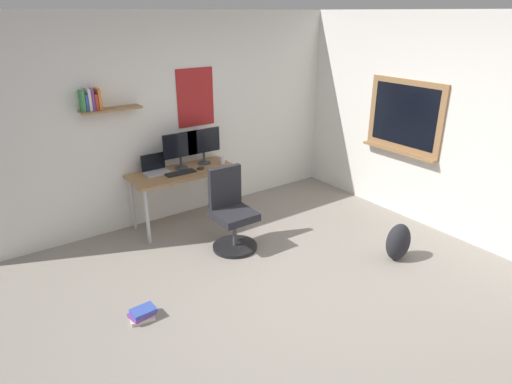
% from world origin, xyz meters
% --- Properties ---
extents(ground_plane, '(5.20, 5.20, 0.00)m').
position_xyz_m(ground_plane, '(0.00, 0.00, 0.00)').
color(ground_plane, gray).
rests_on(ground_plane, ground).
extents(wall_back, '(5.00, 0.30, 2.60)m').
position_xyz_m(wall_back, '(-0.01, 2.45, 1.30)').
color(wall_back, silver).
rests_on(wall_back, ground).
extents(wall_right, '(0.22, 5.00, 2.60)m').
position_xyz_m(wall_right, '(2.45, 0.03, 1.30)').
color(wall_right, silver).
rests_on(wall_right, ground).
extents(desk, '(1.33, 0.59, 0.72)m').
position_xyz_m(desk, '(-0.11, 2.08, 0.64)').
color(desk, '#997047').
rests_on(desk, ground).
extents(office_chair, '(0.52, 0.52, 0.95)m').
position_xyz_m(office_chair, '(0.05, 1.20, 0.41)').
color(office_chair, black).
rests_on(office_chair, ground).
extents(laptop, '(0.31, 0.21, 0.23)m').
position_xyz_m(laptop, '(-0.41, 2.22, 0.78)').
color(laptop, '#ADAFB5').
rests_on(laptop, desk).
extents(monitor_primary, '(0.46, 0.17, 0.46)m').
position_xyz_m(monitor_primary, '(-0.08, 2.17, 0.99)').
color(monitor_primary, '#38383D').
rests_on(monitor_primary, desk).
extents(monitor_secondary, '(0.46, 0.17, 0.46)m').
position_xyz_m(monitor_secondary, '(0.25, 2.17, 0.99)').
color(monitor_secondary, '#38383D').
rests_on(monitor_secondary, desk).
extents(keyboard, '(0.37, 0.13, 0.02)m').
position_xyz_m(keyboard, '(-0.18, 2.00, 0.73)').
color(keyboard, black).
rests_on(keyboard, desk).
extents(computer_mouse, '(0.10, 0.06, 0.03)m').
position_xyz_m(computer_mouse, '(0.10, 2.00, 0.74)').
color(computer_mouse, '#262628').
rests_on(computer_mouse, desk).
extents(coffee_mug, '(0.08, 0.08, 0.09)m').
position_xyz_m(coffee_mug, '(0.45, 2.05, 0.77)').
color(coffee_mug, silver).
rests_on(coffee_mug, desk).
extents(backpack, '(0.32, 0.22, 0.43)m').
position_xyz_m(backpack, '(1.39, -0.12, 0.22)').
color(backpack, '#232328').
rests_on(backpack, ground).
extents(book_stack_on_floor, '(0.24, 0.20, 0.10)m').
position_xyz_m(book_stack_on_floor, '(-1.33, 0.55, 0.05)').
color(book_stack_on_floor, silver).
rests_on(book_stack_on_floor, ground).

